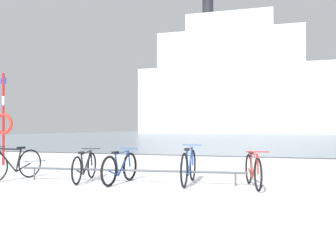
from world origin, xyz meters
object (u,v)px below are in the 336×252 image
Objects in this scene: bicycle_0 at (13,164)px; rescue_post at (3,121)px; bicycle_3 at (189,166)px; bicycle_2 at (120,168)px; bicycle_1 at (85,167)px; ferry_ship at (234,84)px; bicycle_4 at (253,170)px.

rescue_post is at bearing 133.85° from bicycle_0.
bicycle_3 is at bearing -17.62° from rescue_post.
bicycle_3 is at bearing 14.04° from bicycle_2.
bicycle_3 is at bearing 6.92° from bicycle_1.
bicycle_4 is at bearing -83.30° from ferry_ship.
ferry_ship is at bearing 94.17° from bicycle_2.
bicycle_2 is at bearing -25.46° from rescue_post.
bicycle_0 is at bearing -174.51° from bicycle_4.
ferry_ship reaches higher than bicycle_3.
ferry_ship is at bearing 96.70° from bicycle_4.
rescue_post is at bearing -90.50° from ferry_ship.
bicycle_2 is at bearing 5.12° from bicycle_0.
bicycle_3 is (1.47, 0.37, 0.04)m from bicycle_2.
bicycle_2 reaches higher than bicycle_1.
bicycle_4 is at bearing 3.25° from bicycle_1.
bicycle_1 is 0.93× the size of bicycle_3.
ferry_ship is (-3.81, 64.87, 9.19)m from bicycle_1.
bicycle_0 is 1.03× the size of bicycle_2.
ferry_ship reaches higher than bicycle_0.
bicycle_4 is 65.74m from ferry_ship.
bicycle_2 is at bearing -165.96° from bicycle_3.
bicycle_1 is 3.79m from bicycle_4.
rescue_post is 62.96m from ferry_ship.
bicycle_3 is at bearing 8.37° from bicycle_0.
rescue_post is at bearing 162.38° from bicycle_3.
bicycle_2 is 0.04× the size of ferry_ship.
ferry_ship is at bearing 93.36° from bicycle_1.
bicycle_1 is at bearing 10.36° from bicycle_0.
bicycle_3 is 7.16m from rescue_post.
bicycle_4 reaches higher than bicycle_2.
ferry_ship is at bearing 89.50° from rescue_post.
bicycle_3 is (4.11, 0.60, 0.01)m from bicycle_0.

